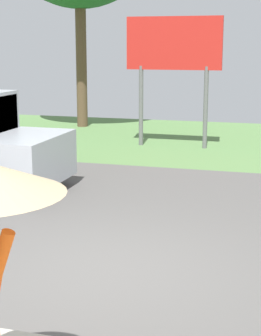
# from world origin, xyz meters

# --- Properties ---
(ground_plane) EXTENTS (40.00, 22.00, 0.20)m
(ground_plane) POSITION_xyz_m (0.00, 2.95, -0.05)
(ground_plane) COLOR #565451
(roadside_billboard) EXTENTS (2.60, 0.12, 3.50)m
(roadside_billboard) POSITION_xyz_m (-0.97, 8.70, 2.55)
(roadside_billboard) COLOR slate
(roadside_billboard) RESTS_ON ground_plane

